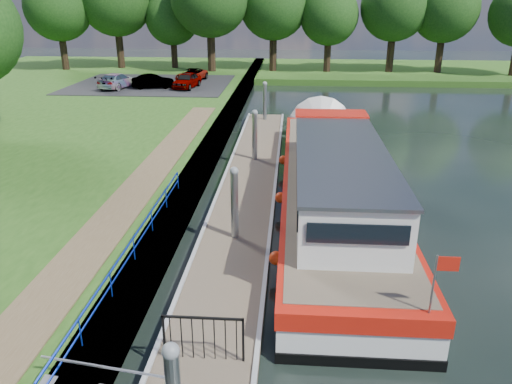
# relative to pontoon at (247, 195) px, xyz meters

# --- Properties ---
(bank_edge) EXTENTS (1.10, 90.00, 0.78)m
(bank_edge) POSITION_rel_pontoon_xyz_m (-2.55, 2.00, 0.20)
(bank_edge) COLOR #473D2D
(bank_edge) RESTS_ON ground
(far_bank) EXTENTS (60.00, 18.00, 0.60)m
(far_bank) POSITION_rel_pontoon_xyz_m (12.00, 39.00, 0.12)
(far_bank) COLOR #264F16
(far_bank) RESTS_ON ground
(footpath) EXTENTS (1.60, 40.00, 0.05)m
(footpath) POSITION_rel_pontoon_xyz_m (-4.40, -5.00, 0.62)
(footpath) COLOR brown
(footpath) RESTS_ON riverbank
(carpark) EXTENTS (14.00, 12.00, 0.06)m
(carpark) POSITION_rel_pontoon_xyz_m (-11.00, 25.00, 0.62)
(carpark) COLOR black
(carpark) RESTS_ON riverbank
(blue_fence) EXTENTS (0.04, 18.04, 0.72)m
(blue_fence) POSITION_rel_pontoon_xyz_m (-2.75, -10.00, 1.13)
(blue_fence) COLOR #0C2DBF
(blue_fence) RESTS_ON riverbank
(pontoon) EXTENTS (2.50, 30.00, 0.56)m
(pontoon) POSITION_rel_pontoon_xyz_m (0.00, 0.00, 0.00)
(pontoon) COLOR brown
(pontoon) RESTS_ON ground
(mooring_piles) EXTENTS (0.30, 27.30, 3.55)m
(mooring_piles) POSITION_rel_pontoon_xyz_m (0.00, 0.00, 1.10)
(mooring_piles) COLOR gray
(mooring_piles) RESTS_ON ground
(gate_panel) EXTENTS (1.85, 0.05, 1.15)m
(gate_panel) POSITION_rel_pontoon_xyz_m (-0.00, -10.80, 0.97)
(gate_panel) COLOR black
(gate_panel) RESTS_ON ground
(barge) EXTENTS (4.36, 21.15, 4.78)m
(barge) POSITION_rel_pontoon_xyz_m (3.60, 0.03, 0.90)
(barge) COLOR black
(barge) RESTS_ON ground
(horizon_trees) EXTENTS (54.38, 10.03, 12.87)m
(horizon_trees) POSITION_rel_pontoon_xyz_m (-1.61, 35.68, 7.76)
(horizon_trees) COLOR #332316
(horizon_trees) RESTS_ON ground
(car_a) EXTENTS (2.18, 4.06, 1.31)m
(car_a) POSITION_rel_pontoon_xyz_m (-7.29, 23.09, 1.31)
(car_a) COLOR #999999
(car_a) RESTS_ON carpark
(car_b) EXTENTS (3.78, 2.10, 1.18)m
(car_b) POSITION_rel_pontoon_xyz_m (-10.18, 22.74, 1.24)
(car_b) COLOR #999999
(car_b) RESTS_ON carpark
(car_c) EXTENTS (2.71, 4.71, 1.28)m
(car_c) POSITION_rel_pontoon_xyz_m (-13.25, 22.55, 1.29)
(car_c) COLOR #999999
(car_c) RESTS_ON carpark
(car_d) EXTENTS (2.78, 4.39, 1.13)m
(car_d) POSITION_rel_pontoon_xyz_m (-7.64, 26.88, 1.22)
(car_d) COLOR #999999
(car_d) RESTS_ON carpark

